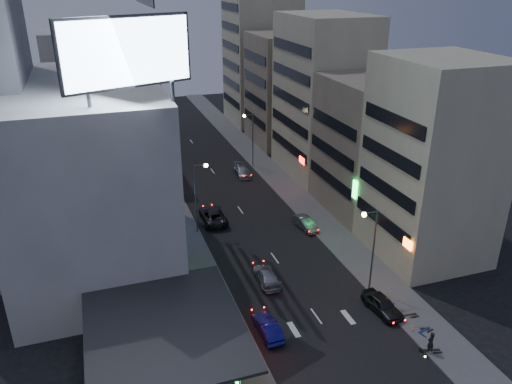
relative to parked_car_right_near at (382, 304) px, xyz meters
name	(u,v)px	position (x,y,z in m)	size (l,w,h in m)	color
ground	(338,347)	(-5.60, -2.77, -0.74)	(180.00, 180.00, 0.00)	black
sidewalk_left	(170,205)	(-13.60, 27.23, -0.68)	(4.00, 120.00, 0.12)	#4C4C4F
sidewalk_right	(288,189)	(2.40, 27.23, -0.68)	(4.00, 120.00, 0.12)	#4C4C4F
food_court	(154,349)	(-19.50, -0.77, 1.25)	(11.00, 13.00, 3.88)	beige
white_building	(88,176)	(-22.60, 17.23, 8.26)	(14.00, 24.00, 18.00)	silver
shophouse_near	(433,162)	(9.40, 7.73, 9.26)	(10.00, 11.00, 20.00)	beige
shophouse_mid	(373,145)	(9.90, 19.23, 7.26)	(11.00, 12.00, 16.00)	gray
shophouse_far	(323,97)	(9.40, 32.23, 10.26)	(10.00, 14.00, 22.00)	beige
far_left_a	(93,105)	(-21.10, 42.23, 9.26)	(11.00, 10.00, 20.00)	silver
far_left_b	(89,102)	(-21.60, 55.23, 6.76)	(12.00, 10.00, 15.00)	gray
far_right_a	(286,89)	(9.90, 47.23, 8.26)	(11.00, 12.00, 18.00)	gray
far_right_b	(261,59)	(10.40, 61.23, 11.26)	(12.00, 12.00, 24.00)	beige
billboard	(128,53)	(-18.59, 7.20, 20.92)	(9.52, 3.75, 6.20)	#595B60
street_lamp_right_near	(371,239)	(0.30, 3.23, 4.63)	(1.60, 0.44, 8.02)	#595B60
street_lamp_left	(199,188)	(-11.50, 19.23, 4.63)	(1.60, 0.44, 8.02)	#595B60
street_lamp_right_far	(250,132)	(0.30, 37.23, 4.63)	(1.60, 0.44, 8.02)	#595B60
parked_car_right_near	(382,304)	(0.00, 0.00, 0.00)	(1.74, 4.32, 1.47)	black
parked_car_right_mid	(305,223)	(0.00, 16.22, -0.08)	(1.38, 3.96, 1.30)	gray
parked_car_left	(213,215)	(-9.53, 21.37, 0.04)	(2.58, 5.59, 1.55)	black
parked_car_right_far	(242,171)	(-1.89, 34.23, -0.05)	(1.91, 4.71, 1.37)	#ACAEB5
road_car_blue	(268,327)	(-10.34, 0.40, -0.06)	(1.43, 4.10, 1.35)	navy
road_car_silver	(266,276)	(-7.89, 7.45, -0.07)	(1.86, 4.58, 1.33)	#ADAEB6
person	(431,342)	(0.70, -5.66, 0.30)	(0.67, 0.44, 1.82)	black
scooter_black_a	(441,342)	(1.67, -5.63, -0.01)	(2.00, 0.67, 1.22)	black
scooter_silver_a	(428,320)	(2.47, -3.00, -0.01)	(1.99, 0.66, 1.22)	#BABDC3
scooter_blue	(429,321)	(2.50, -3.13, -0.02)	(1.95, 0.65, 1.19)	navy
scooter_black_b	(417,307)	(2.59, -1.26, 0.01)	(2.05, 0.68, 1.26)	black
scooter_silver_b	(415,310)	(2.29, -1.48, -0.13)	(1.59, 0.53, 0.97)	#AEB1B6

